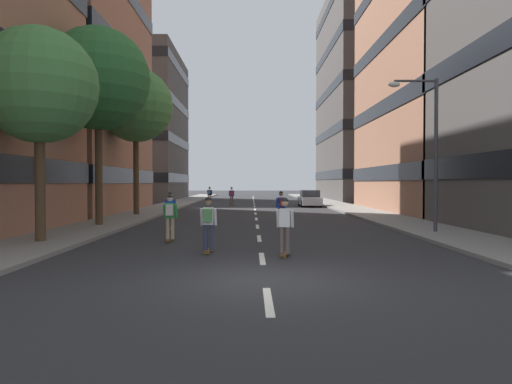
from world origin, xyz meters
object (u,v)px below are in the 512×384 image
skater_1 (285,224)px  skater_4 (170,215)px  street_tree_near (98,79)px  street_tree_mid (136,106)px  street_tree_far (39,86)px  skater_5 (232,195)px  skater_6 (170,209)px  skater_0 (281,205)px  parked_car_near (310,199)px  skater_2 (209,194)px  streetlamp_right (427,138)px  skater_3 (208,221)px

skater_1 → skater_4: size_ratio=1.00×
street_tree_near → skater_4: street_tree_near is taller
street_tree_mid → street_tree_far: (0.00, -14.19, -1.59)m
skater_4 → skater_5: 28.70m
skater_4 → street_tree_mid: bearing=108.6°
skater_1 → skater_4: (-4.08, 3.65, 0.03)m
skater_6 → street_tree_mid: bearing=113.4°
skater_0 → parked_car_near: bearing=78.4°
skater_2 → skater_6: (0.49, -27.00, -0.03)m
skater_6 → skater_4: bearing=-80.5°
street_tree_mid → skater_5: 17.53m
streetlamp_right → skater_1: 9.29m
skater_0 → streetlamp_right: bearing=-39.3°
parked_car_near → skater_3: skater_3 is taller
streetlamp_right → skater_6: size_ratio=3.65×
parked_car_near → skater_3: size_ratio=2.47×
street_tree_far → skater_0: bearing=41.0°
parked_car_near → street_tree_far: (-12.96, -26.62, 4.97)m
parked_car_near → street_tree_mid: 19.12m
street_tree_near → skater_0: bearing=8.6°
skater_1 → skater_3: (-2.38, 0.73, 0.03)m
street_tree_far → skater_6: (3.68, 5.66, -4.69)m
skater_4 → street_tree_near: bearing=128.4°
skater_6 → street_tree_far: bearing=-123.0°
skater_4 → parked_car_near: bearing=71.8°
parked_car_near → skater_0: skater_0 is taller
skater_0 → street_tree_near: bearing=-171.4°
street_tree_near → skater_6: size_ratio=5.48×
skater_0 → skater_6: same height
skater_2 → skater_3: (2.99, -34.68, 0.00)m
street_tree_far → skater_2: size_ratio=4.28×
skater_3 → skater_4: (-1.71, 2.91, 0.00)m
streetlamp_right → skater_3: (-8.87, -5.12, -3.12)m
street_tree_near → skater_0: (9.13, 1.38, -6.31)m
street_tree_mid → streetlamp_right: street_tree_mid is taller
street_tree_mid → skater_0: size_ratio=5.37×
parked_car_near → skater_1: size_ratio=2.47×
skater_0 → skater_6: 5.91m
skater_4 → skater_5: (1.16, 28.67, 0.00)m
skater_0 → skater_5: bearing=99.2°
street_tree_near → skater_1: street_tree_near is taller
street_tree_far → skater_4: size_ratio=4.28×
street_tree_far → skater_6: street_tree_far is taller
street_tree_near → skater_5: (5.64, 23.01, -6.31)m
skater_0 → street_tree_mid: bearing=145.6°
skater_2 → skater_3: 34.81m
skater_6 → skater_0: bearing=22.6°
skater_0 → skater_1: same height
skater_0 → skater_3: size_ratio=1.00×
skater_1 → skater_5: bearing=95.2°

